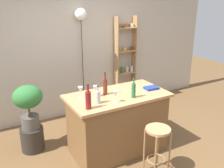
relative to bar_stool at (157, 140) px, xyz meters
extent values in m
plane|color=brown|center=(-0.17, 0.45, -0.51)|extent=(12.00, 12.00, 0.00)
cube|color=#BCB2A3|center=(-0.17, 2.40, 0.89)|extent=(6.40, 0.10, 2.80)
cube|color=brown|center=(-0.17, 0.75, -0.06)|extent=(1.37, 0.74, 0.90)
cube|color=tan|center=(-0.17, 0.75, 0.41)|extent=(1.49, 0.80, 0.04)
cylinder|color=#997047|center=(-0.12, -0.12, -0.18)|extent=(0.02, 0.02, 0.66)
cylinder|color=#997047|center=(0.12, -0.12, -0.18)|extent=(0.02, 0.02, 0.66)
cylinder|color=#997047|center=(-0.12, 0.12, -0.18)|extent=(0.02, 0.02, 0.66)
cylinder|color=#997047|center=(0.12, 0.12, -0.18)|extent=(0.02, 0.02, 0.66)
torus|color=#997047|center=(0.00, 0.00, -0.29)|extent=(0.26, 0.26, 0.02)
cylinder|color=tan|center=(0.00, 0.00, 0.16)|extent=(0.33, 0.33, 0.03)
cube|color=#A87F51|center=(0.68, 2.24, 0.45)|extent=(0.02, 0.18, 1.92)
cube|color=#A87F51|center=(1.13, 2.24, 0.45)|extent=(0.02, 0.18, 1.92)
cube|color=#A87F51|center=(0.91, 2.24, -0.27)|extent=(0.43, 0.18, 0.02)
cylinder|color=#AD7A38|center=(0.74, 2.24, -0.22)|extent=(0.06, 0.06, 0.09)
cylinder|color=brown|center=(0.81, 2.24, -0.22)|extent=(0.06, 0.06, 0.09)
cylinder|color=brown|center=(0.90, 2.24, -0.22)|extent=(0.06, 0.06, 0.09)
cylinder|color=#AD7A38|center=(0.99, 2.25, -0.22)|extent=(0.06, 0.06, 0.09)
cylinder|color=#4C7033|center=(1.08, 2.23, -0.22)|extent=(0.06, 0.06, 0.09)
cube|color=#A87F51|center=(0.91, 2.24, 0.21)|extent=(0.43, 0.18, 0.02)
cylinder|color=#4C7033|center=(0.75, 2.24, 0.27)|extent=(0.07, 0.07, 0.12)
cylinder|color=#4C7033|center=(0.85, 2.25, 0.27)|extent=(0.07, 0.07, 0.12)
cylinder|color=beige|center=(0.97, 2.25, 0.27)|extent=(0.07, 0.07, 0.12)
cylinder|color=silver|center=(1.08, 2.23, 0.27)|extent=(0.07, 0.07, 0.12)
cube|color=#A87F51|center=(0.91, 2.24, 0.69)|extent=(0.43, 0.18, 0.02)
cylinder|color=#AD7A38|center=(0.77, 2.23, 0.73)|extent=(0.07, 0.07, 0.07)
cylinder|color=gold|center=(0.90, 2.25, 0.73)|extent=(0.07, 0.07, 0.07)
cylinder|color=brown|center=(1.06, 2.23, 0.73)|extent=(0.07, 0.07, 0.07)
cube|color=#A87F51|center=(0.91, 2.24, 1.16)|extent=(0.43, 0.18, 0.02)
cylinder|color=#4C7033|center=(0.75, 2.25, 1.21)|extent=(0.07, 0.07, 0.07)
cylinder|color=brown|center=(0.86, 2.24, 1.21)|extent=(0.07, 0.07, 0.07)
cylinder|color=brown|center=(0.97, 2.24, 1.21)|extent=(0.07, 0.07, 0.07)
cylinder|color=beige|center=(1.07, 2.23, 1.21)|extent=(0.07, 0.07, 0.07)
cylinder|color=#2D2823|center=(-1.32, 1.42, -0.32)|extent=(0.36, 0.36, 0.38)
cylinder|color=#514C47|center=(-1.32, 1.42, -0.03)|extent=(0.27, 0.27, 0.21)
cylinder|color=brown|center=(-1.32, 1.42, 0.15)|extent=(0.03, 0.03, 0.16)
ellipsoid|color=#2D7033|center=(-1.32, 1.42, 0.39)|extent=(0.44, 0.39, 0.35)
cylinder|color=maroon|center=(-0.75, 0.51, 0.54)|extent=(0.07, 0.07, 0.23)
cylinder|color=maroon|center=(-0.75, 0.51, 0.71)|extent=(0.03, 0.03, 0.09)
cylinder|color=black|center=(-0.75, 0.51, 0.76)|extent=(0.03, 0.03, 0.01)
cylinder|color=#5B2319|center=(-0.32, 0.84, 0.55)|extent=(0.06, 0.06, 0.23)
cylinder|color=#5B2319|center=(-0.32, 0.84, 0.71)|extent=(0.02, 0.02, 0.09)
cylinder|color=black|center=(-0.32, 0.84, 0.76)|extent=(0.03, 0.03, 0.01)
cylinder|color=#236638|center=(-0.03, 0.54, 0.53)|extent=(0.06, 0.06, 0.21)
cylinder|color=#236638|center=(-0.03, 0.54, 0.68)|extent=(0.02, 0.02, 0.08)
cylinder|color=black|center=(-0.03, 0.54, 0.73)|extent=(0.03, 0.03, 0.01)
cylinder|color=#B2B2B7|center=(-0.56, 0.61, 0.51)|extent=(0.07, 0.07, 0.17)
cylinder|color=#B2B2B7|center=(-0.56, 0.61, 0.63)|extent=(0.03, 0.03, 0.07)
cylinder|color=black|center=(-0.56, 0.61, 0.67)|extent=(0.03, 0.03, 0.01)
cylinder|color=silver|center=(-0.48, 0.83, 0.43)|extent=(0.06, 0.06, 0.00)
cylinder|color=silver|center=(-0.48, 0.83, 0.47)|extent=(0.01, 0.01, 0.07)
cone|color=silver|center=(-0.48, 0.83, 0.55)|extent=(0.07, 0.07, 0.08)
cylinder|color=silver|center=(-0.69, 0.91, 0.43)|extent=(0.06, 0.06, 0.00)
cylinder|color=silver|center=(-0.69, 0.91, 0.47)|extent=(0.01, 0.01, 0.07)
cone|color=silver|center=(-0.69, 0.91, 0.55)|extent=(0.07, 0.07, 0.08)
cylinder|color=silver|center=(-0.34, 0.52, 0.43)|extent=(0.06, 0.06, 0.00)
cylinder|color=silver|center=(-0.34, 0.52, 0.47)|extent=(0.01, 0.01, 0.07)
cone|color=silver|center=(-0.34, 0.52, 0.55)|extent=(0.07, 0.07, 0.08)
cube|color=navy|center=(0.40, 0.68, 0.45)|extent=(0.22, 0.17, 0.03)
cylinder|color=black|center=(-0.05, 2.29, 0.48)|extent=(0.01, 0.01, 1.98)
sphere|color=white|center=(-0.05, 2.29, 1.47)|extent=(0.23, 0.23, 0.23)
camera|label=1|loc=(-1.99, -2.28, 1.84)|focal=41.48mm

